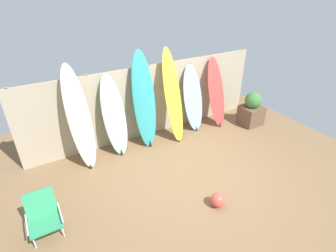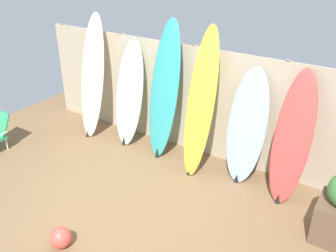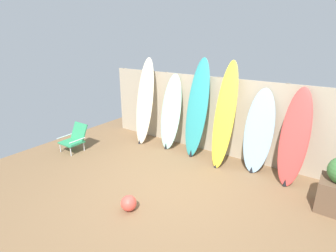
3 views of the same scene
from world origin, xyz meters
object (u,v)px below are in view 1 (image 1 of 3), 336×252
Objects in this scene: surfboard_skyblue_4 at (193,99)px; beach_ball at (218,200)px; planter_box at (252,110)px; surfboard_teal_2 at (144,101)px; surfboard_cream_0 at (79,119)px; surfboard_seafoam_1 at (114,117)px; surfboard_red_5 at (216,93)px; beach_chair at (43,214)px; surfboard_yellow_3 at (173,97)px.

surfboard_skyblue_4 is 6.60× the size of beach_ball.
surfboard_teal_2 is at bearing 168.18° from planter_box.
surfboard_cream_0 is 2.89m from surfboard_skyblue_4.
surfboard_cream_0 is at bearing 124.21° from beach_ball.
surfboard_seafoam_1 is at bearing 109.78° from beach_ball.
surfboard_cream_0 is 1.20× the size of surfboard_seafoam_1.
surfboard_cream_0 is 2.34× the size of planter_box.
surfboard_seafoam_1 is 2.79m from beach_ball.
surfboard_red_5 is 1.94× the size of planter_box.
beach_ball is (1.66, -2.44, -0.95)m from surfboard_cream_0.
surfboard_red_5 is 7.01× the size of beach_ball.
surfboard_cream_0 is at bearing -173.75° from surfboard_seafoam_1.
beach_ball is (-1.22, -2.55, -0.71)m from surfboard_skyblue_4.
surfboard_skyblue_4 is 2.92m from beach_ball.
surfboard_skyblue_4 reaches higher than beach_chair.
beach_chair is 2.49× the size of beach_ball.
surfboard_seafoam_1 is at bearing 178.72° from surfboard_red_5.
surfboard_yellow_3 is at bearing -0.78° from surfboard_cream_0.
surfboard_seafoam_1 is 2.84× the size of beach_chair.
surfboard_red_5 is at bearing -7.80° from surfboard_skyblue_4.
surfboard_teal_2 is (0.73, -0.02, 0.21)m from surfboard_seafoam_1.
surfboard_skyblue_4 is (1.40, 0.05, -0.27)m from surfboard_teal_2.
beach_chair is at bearing -158.44° from surfboard_skyblue_4.
planter_box is at bearing -9.75° from surfboard_seafoam_1.
surfboard_teal_2 is 1.24× the size of surfboard_red_5.
surfboard_cream_0 is at bearing 172.96° from planter_box.
surfboard_skyblue_4 is at bearing 172.20° from surfboard_red_5.
surfboard_teal_2 is 0.71m from surfboard_yellow_3.
surfboard_seafoam_1 is at bearing 175.53° from surfboard_yellow_3.
beach_chair is at bearing 159.57° from beach_ball.
beach_ball is (0.91, -2.52, -0.76)m from surfboard_seafoam_1.
surfboard_cream_0 is 1.93m from beach_chair.
beach_ball is at bearing -85.88° from surfboard_teal_2.
beach_ball is at bearing -115.53° from surfboard_skyblue_4.
surfboard_seafoam_1 is (0.75, 0.08, -0.18)m from surfboard_cream_0.
surfboard_teal_2 reaches higher than planter_box.
surfboard_teal_2 is 1.43m from surfboard_skyblue_4.
surfboard_yellow_3 is at bearing -177.93° from surfboard_red_5.
beach_chair is (-1.79, -1.52, -0.57)m from surfboard_seafoam_1.
surfboard_cream_0 reaches higher than surfboard_red_5.
surfboard_seafoam_1 reaches higher than planter_box.
surfboard_teal_2 reaches higher than surfboard_seafoam_1.
surfboard_cream_0 is at bearing 40.96° from beach_chair.
surfboard_skyblue_4 reaches higher than planter_box.
surfboard_red_5 is 3.20m from beach_ball.
surfboard_yellow_3 is 3.60m from beach_chair.
surfboard_cream_0 reaches higher than surfboard_seafoam_1.
surfboard_cream_0 reaches higher than planter_box.
surfboard_yellow_3 reaches higher than surfboard_red_5.
surfboard_teal_2 is 2.09m from surfboard_red_5.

